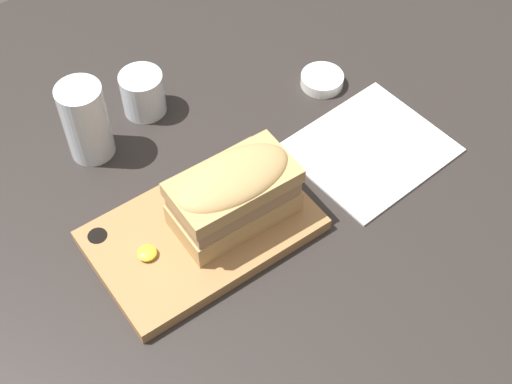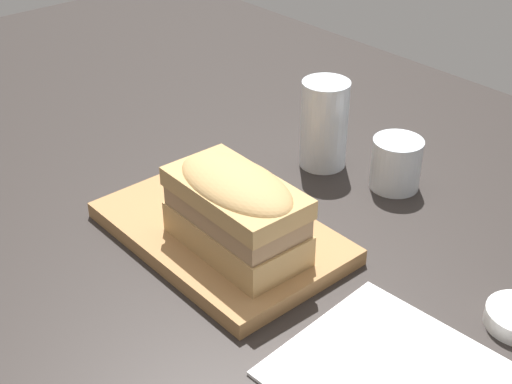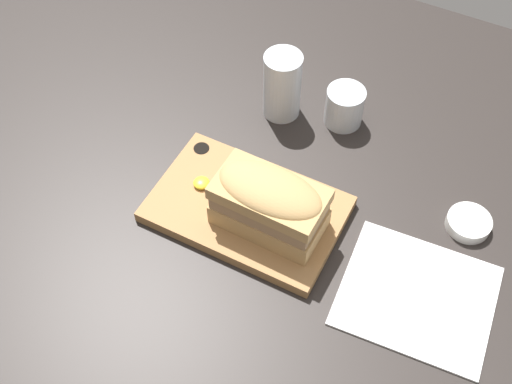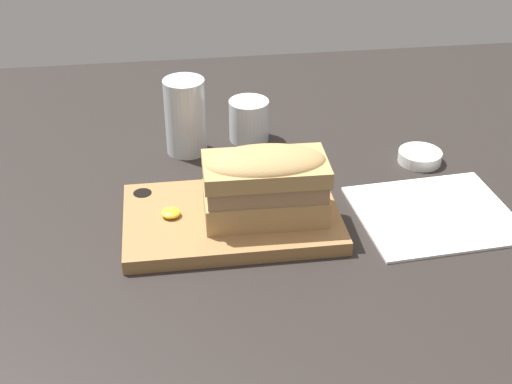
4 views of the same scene
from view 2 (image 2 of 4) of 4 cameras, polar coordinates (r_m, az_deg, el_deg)
dining_table at (r=87.40cm, az=-0.69°, el=-2.38°), size 183.59×111.09×2.00cm
serving_board at (r=82.27cm, az=-2.86°, el=-3.21°), size 28.45×18.17×1.95cm
sandwich at (r=75.37cm, az=-1.61°, el=-1.24°), size 16.03×8.82×9.55cm
mustard_dollop at (r=86.90cm, az=-6.04°, el=-0.11°), size 2.53×2.53×1.01cm
water_glass at (r=95.55cm, az=5.45°, el=5.00°), size 6.35×6.35×12.02cm
wine_glass at (r=92.65cm, az=11.13°, el=2.13°), size 6.44×6.44×6.69cm
napkin at (r=67.21cm, az=11.42°, el=-14.56°), size 21.99×19.55×0.40cm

